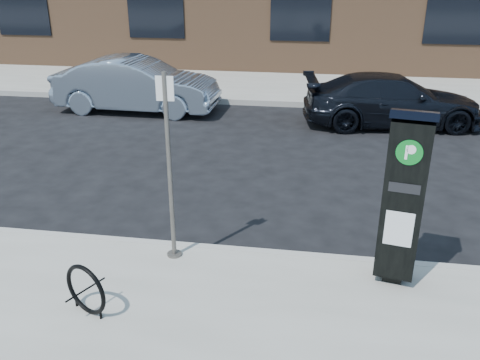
% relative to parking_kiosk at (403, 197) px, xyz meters
% --- Properties ---
extents(ground, '(120.00, 120.00, 0.00)m').
position_rel_parking_kiosk_xyz_m(ground, '(-1.78, 0.41, -1.24)').
color(ground, black).
rests_on(ground, ground).
extents(sidewalk_far, '(60.00, 12.00, 0.15)m').
position_rel_parking_kiosk_xyz_m(sidewalk_far, '(-1.78, 14.41, -1.16)').
color(sidewalk_far, gray).
rests_on(sidewalk_far, ground).
extents(curb_near, '(60.00, 0.12, 0.16)m').
position_rel_parking_kiosk_xyz_m(curb_near, '(-1.78, 0.39, -1.16)').
color(curb_near, '#9E9B93').
rests_on(curb_near, ground).
extents(curb_far, '(60.00, 0.12, 0.16)m').
position_rel_parking_kiosk_xyz_m(curb_far, '(-1.78, 8.43, -1.16)').
color(curb_far, '#9E9B93').
rests_on(curb_far, ground).
extents(parking_kiosk, '(0.56, 0.52, 2.12)m').
position_rel_parking_kiosk_xyz_m(parking_kiosk, '(0.00, 0.00, 0.00)').
color(parking_kiosk, black).
rests_on(parking_kiosk, sidewalk_near).
extents(sign_pole, '(0.21, 0.19, 2.38)m').
position_rel_parking_kiosk_xyz_m(sign_pole, '(-2.74, 0.11, 0.10)').
color(sign_pole, '#5C5851').
rests_on(sign_pole, sidewalk_near).
extents(bike_rack, '(0.56, 0.29, 0.59)m').
position_rel_parking_kiosk_xyz_m(bike_rack, '(-3.35, -1.18, -0.80)').
color(bike_rack, black).
rests_on(bike_rack, sidewalk_near).
extents(car_silver, '(4.33, 1.59, 1.41)m').
position_rel_parking_kiosk_xyz_m(car_silver, '(-5.79, 7.35, -0.53)').
color(car_silver, '#7F8FA2').
rests_on(car_silver, ground).
extents(car_dark, '(4.45, 2.24, 1.24)m').
position_rel_parking_kiosk_xyz_m(car_dark, '(0.75, 7.06, -0.62)').
color(car_dark, black).
rests_on(car_dark, ground).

